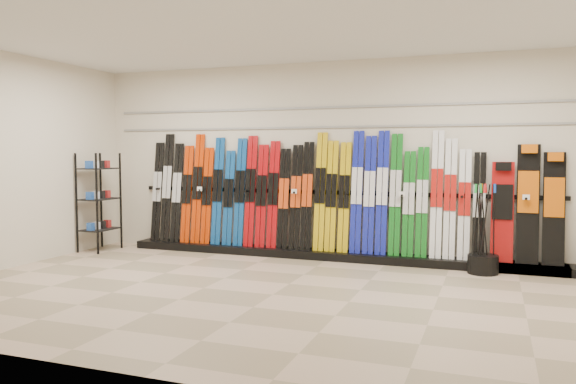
% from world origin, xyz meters
% --- Properties ---
extents(floor, '(8.00, 8.00, 0.00)m').
position_xyz_m(floor, '(0.00, 0.00, 0.00)').
color(floor, gray).
rests_on(floor, ground).
extents(back_wall, '(8.00, 0.00, 8.00)m').
position_xyz_m(back_wall, '(0.00, 2.50, 1.50)').
color(back_wall, beige).
rests_on(back_wall, floor).
extents(left_wall, '(0.00, 5.00, 5.00)m').
position_xyz_m(left_wall, '(-4.00, 0.00, 1.50)').
color(left_wall, beige).
rests_on(left_wall, floor).
extents(ceiling, '(8.00, 8.00, 0.00)m').
position_xyz_m(ceiling, '(0.00, 0.00, 3.00)').
color(ceiling, silver).
rests_on(ceiling, back_wall).
extents(ski_rack_base, '(8.00, 0.40, 0.12)m').
position_xyz_m(ski_rack_base, '(0.22, 2.28, 0.06)').
color(ski_rack_base, black).
rests_on(ski_rack_base, floor).
extents(skis, '(5.37, 0.26, 1.82)m').
position_xyz_m(skis, '(-0.46, 2.34, 0.96)').
color(skis, black).
rests_on(skis, ski_rack_base).
extents(snowboards, '(0.92, 0.25, 1.61)m').
position_xyz_m(snowboards, '(2.77, 2.36, 0.87)').
color(snowboards, '#990C0C').
rests_on(snowboards, ski_rack_base).
extents(accessory_rack, '(0.40, 0.60, 1.60)m').
position_xyz_m(accessory_rack, '(-3.75, 1.70, 0.80)').
color(accessory_rack, black).
rests_on(accessory_rack, floor).
extents(pole_bin, '(0.40, 0.40, 0.25)m').
position_xyz_m(pole_bin, '(2.22, 2.00, 0.12)').
color(pole_bin, black).
rests_on(pole_bin, floor).
extents(ski_poles, '(0.29, 0.23, 1.18)m').
position_xyz_m(ski_poles, '(2.20, 2.02, 0.61)').
color(ski_poles, black).
rests_on(ski_poles, pole_bin).
extents(slatwall_rail_0, '(7.60, 0.02, 0.03)m').
position_xyz_m(slatwall_rail_0, '(0.00, 2.48, 2.00)').
color(slatwall_rail_0, gray).
rests_on(slatwall_rail_0, back_wall).
extents(slatwall_rail_1, '(7.60, 0.02, 0.03)m').
position_xyz_m(slatwall_rail_1, '(0.00, 2.48, 2.30)').
color(slatwall_rail_1, gray).
rests_on(slatwall_rail_1, back_wall).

